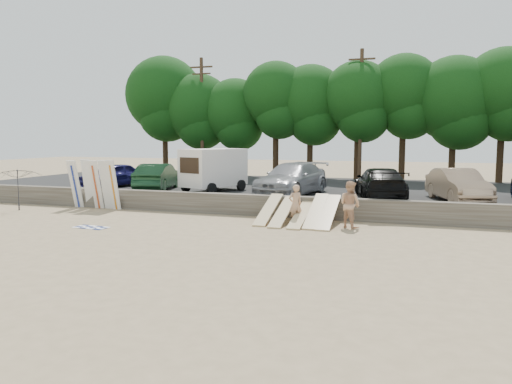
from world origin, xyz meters
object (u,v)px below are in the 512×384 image
(cooler, at_px, (305,218))
(car_3, at_px, (380,183))
(car_4, at_px, (458,185))
(beachgoer_b, at_px, (350,204))
(box_trailer, at_px, (214,168))
(car_1, at_px, (158,177))
(car_2, at_px, (292,179))
(beachgoer_a, at_px, (295,204))
(car_0, at_px, (113,175))
(beach_umbrella, at_px, (18,189))

(cooler, bearing_deg, car_3, 42.82)
(car_4, xyz_separation_m, beachgoer_b, (-4.34, -4.67, -0.51))
(box_trailer, height_order, cooler, box_trailer)
(box_trailer, height_order, car_4, box_trailer)
(cooler, bearing_deg, beachgoer_b, -34.03)
(car_1, bearing_deg, car_2, 167.20)
(box_trailer, relative_size, car_4, 0.88)
(car_2, bearing_deg, car_4, 8.30)
(beachgoer_a, bearing_deg, car_4, 174.41)
(car_4, bearing_deg, car_1, 162.10)
(car_4, bearing_deg, beachgoer_a, -164.14)
(box_trailer, height_order, beachgoer_b, box_trailer)
(car_0, height_order, cooler, car_0)
(car_4, relative_size, beachgoer_b, 2.42)
(car_1, bearing_deg, beach_umbrella, 33.32)
(car_1, height_order, beachgoer_a, car_1)
(car_2, height_order, cooler, car_2)
(car_3, distance_m, cooler, 4.97)
(car_1, height_order, car_3, car_3)
(car_1, distance_m, cooler, 10.43)
(car_3, relative_size, beachgoer_a, 3.11)
(car_4, distance_m, beach_umbrella, 21.60)
(box_trailer, xyz_separation_m, car_2, (4.53, -0.17, -0.49))
(car_0, distance_m, car_4, 19.43)
(car_1, distance_m, beachgoer_b, 12.62)
(beachgoer_b, height_order, beach_umbrella, beach_umbrella)
(car_1, xyz_separation_m, car_2, (7.90, 0.09, 0.08))
(car_0, relative_size, car_1, 0.93)
(car_4, bearing_deg, car_2, 160.95)
(car_0, xyz_separation_m, cooler, (13.00, -4.46, -1.26))
(box_trailer, height_order, car_3, box_trailer)
(beach_umbrella, bearing_deg, cooler, 5.41)
(car_3, relative_size, car_4, 1.12)
(car_2, xyz_separation_m, beachgoer_b, (3.75, -4.91, -0.57))
(car_4, bearing_deg, box_trailer, 160.78)
(car_4, xyz_separation_m, beach_umbrella, (-20.97, -5.15, -0.39))
(car_0, xyz_separation_m, car_3, (15.86, -0.60, 0.03))
(box_trailer, height_order, car_2, box_trailer)
(beachgoer_b, relative_size, cooler, 5.09)
(car_1, xyz_separation_m, beachgoer_a, (9.29, -4.54, -0.62))
(box_trailer, distance_m, beachgoer_a, 7.71)
(car_2, height_order, car_3, car_2)
(car_3, bearing_deg, beach_umbrella, 3.76)
(car_0, bearing_deg, car_4, 11.82)
(box_trailer, bearing_deg, car_4, 17.95)
(box_trailer, distance_m, car_2, 4.56)
(beachgoer_a, bearing_deg, car_1, -64.91)
(car_2, relative_size, car_4, 1.22)
(car_3, distance_m, beachgoer_a, 5.51)
(car_3, bearing_deg, car_0, -15.15)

